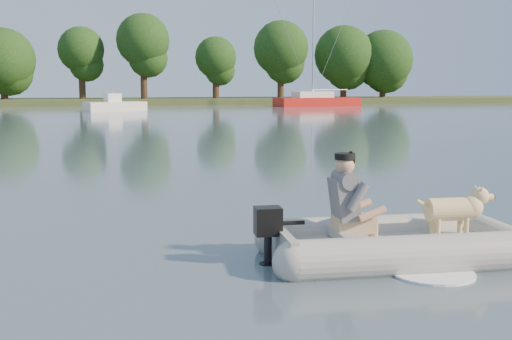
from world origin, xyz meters
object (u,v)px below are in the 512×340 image
object	(u,v)px
dinghy	(402,210)
dog	(450,213)
sailboat	(316,101)
motorboat	(115,99)
man	(346,196)

from	to	relation	value
dinghy	dog	world-z (taller)	dinghy
dinghy	sailboat	distance (m)	54.23
sailboat	motorboat	bearing A→B (deg)	-168.14
motorboat	dog	bearing A→B (deg)	-107.96
man	sailboat	bearing A→B (deg)	75.10
dog	sailboat	xyz separation A→B (m)	(17.56, 51.10, 0.00)
dinghy	dog	distance (m)	0.63
dinghy	dog	size ratio (longest dim) A/B	4.91
man	sailboat	xyz separation A→B (m)	(18.85, 50.98, -0.25)
dog	sailboat	bearing A→B (deg)	76.43
man	dog	distance (m)	1.32
man	motorboat	distance (m)	43.86
dinghy	man	world-z (taller)	man
sailboat	dinghy	bearing A→B (deg)	-118.10
dinghy	motorboat	size ratio (longest dim) A/B	0.93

